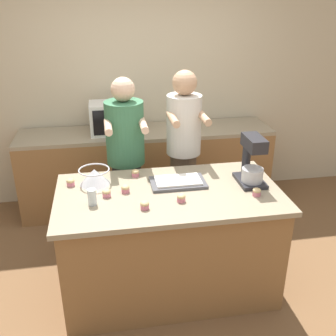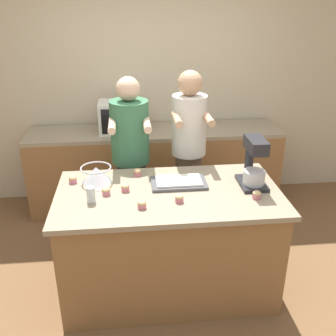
# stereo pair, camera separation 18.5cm
# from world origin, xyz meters

# --- Properties ---
(ground_plane) EXTENTS (16.00, 16.00, 0.00)m
(ground_plane) POSITION_xyz_m (0.00, 0.00, 0.00)
(ground_plane) COLOR brown
(back_wall) EXTENTS (10.00, 0.06, 2.70)m
(back_wall) POSITION_xyz_m (0.00, 1.82, 1.35)
(back_wall) COLOR beige
(back_wall) RESTS_ON ground_plane
(island_counter) EXTENTS (1.74, 0.94, 0.91)m
(island_counter) POSITION_xyz_m (0.00, 0.00, 0.46)
(island_counter) COLOR olive
(island_counter) RESTS_ON ground_plane
(back_counter) EXTENTS (2.80, 0.60, 0.92)m
(back_counter) POSITION_xyz_m (0.00, 1.47, 0.46)
(back_counter) COLOR olive
(back_counter) RESTS_ON ground_plane
(person_left) EXTENTS (0.36, 0.51, 1.66)m
(person_left) POSITION_xyz_m (-0.28, 0.71, 0.87)
(person_left) COLOR #232328
(person_left) RESTS_ON ground_plane
(person_right) EXTENTS (0.33, 0.50, 1.71)m
(person_right) POSITION_xyz_m (0.26, 0.71, 0.91)
(person_right) COLOR brown
(person_right) RESTS_ON ground_plane
(stand_mixer) EXTENTS (0.20, 0.30, 0.40)m
(stand_mixer) POSITION_xyz_m (0.67, 0.05, 1.08)
(stand_mixer) COLOR #232328
(stand_mixer) RESTS_ON island_counter
(mixing_bowl) EXTENTS (0.25, 0.25, 0.13)m
(mixing_bowl) POSITION_xyz_m (-0.56, 0.24, 0.98)
(mixing_bowl) COLOR #BCBCC1
(mixing_bowl) RESTS_ON island_counter
(baking_tray) EXTENTS (0.44, 0.26, 0.04)m
(baking_tray) POSITION_xyz_m (0.09, 0.12, 0.93)
(baking_tray) COLOR #4C4C51
(baking_tray) RESTS_ON island_counter
(microwave_oven) EXTENTS (0.48, 0.34, 0.33)m
(microwave_oven) POSITION_xyz_m (-0.36, 1.47, 1.09)
(microwave_oven) COLOR silver
(microwave_oven) RESTS_ON back_counter
(drinking_glass) EXTENTS (0.06, 0.06, 0.12)m
(drinking_glass) POSITION_xyz_m (-0.58, -0.10, 0.97)
(drinking_glass) COLOR silver
(drinking_glass) RESTS_ON island_counter
(cupcake_0) EXTENTS (0.06, 0.06, 0.06)m
(cupcake_0) POSITION_xyz_m (-0.22, -0.23, 0.94)
(cupcake_0) COLOR #D17084
(cupcake_0) RESTS_ON island_counter
(cupcake_1) EXTENTS (0.06, 0.06, 0.06)m
(cupcake_1) POSITION_xyz_m (0.64, -0.17, 0.94)
(cupcake_1) COLOR #D17084
(cupcake_1) RESTS_ON island_counter
(cupcake_2) EXTENTS (0.06, 0.06, 0.06)m
(cupcake_2) POSITION_xyz_m (-0.23, 0.32, 0.94)
(cupcake_2) COLOR #D17084
(cupcake_2) RESTS_ON island_counter
(cupcake_3) EXTENTS (0.06, 0.06, 0.06)m
(cupcake_3) POSITION_xyz_m (-0.48, 0.00, 0.94)
(cupcake_3) COLOR #D17084
(cupcake_3) RESTS_ON island_counter
(cupcake_4) EXTENTS (0.06, 0.06, 0.06)m
(cupcake_4) POSITION_xyz_m (-0.75, 0.24, 0.94)
(cupcake_4) COLOR #D17084
(cupcake_4) RESTS_ON island_counter
(cupcake_5) EXTENTS (0.06, 0.06, 0.06)m
(cupcake_5) POSITION_xyz_m (0.06, -0.17, 0.94)
(cupcake_5) COLOR #D17084
(cupcake_5) RESTS_ON island_counter
(cupcake_6) EXTENTS (0.06, 0.06, 0.06)m
(cupcake_6) POSITION_xyz_m (-0.33, 0.05, 0.94)
(cupcake_6) COLOR #D17084
(cupcake_6) RESTS_ON island_counter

